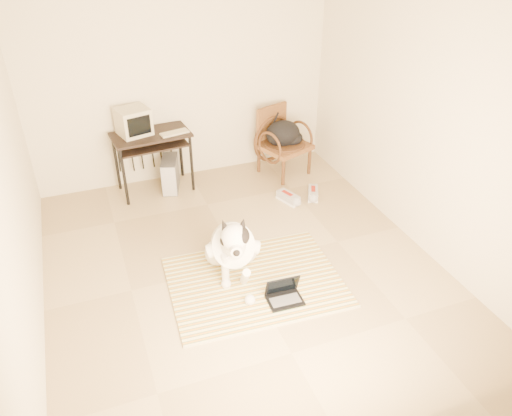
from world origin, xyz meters
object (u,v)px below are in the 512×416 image
computer_desk (152,142)px  pc_tower (170,174)px  laptop (284,294)px  crt_monitor (133,122)px  backpack (284,134)px  dog (232,247)px  rattan_chair (282,141)px

computer_desk → pc_tower: computer_desk is taller
laptop → pc_tower: (-0.54, 2.58, 0.14)m
crt_monitor → backpack: crt_monitor is taller
laptop → crt_monitor: (-0.91, 2.69, 0.90)m
backpack → dog: bearing=-126.5°
laptop → backpack: bearing=66.6°
dog → computer_desk: bearing=101.1°
dog → rattan_chair: rattan_chair is taller
dog → laptop: 0.72m
pc_tower → crt_monitor: bearing=163.4°
laptop → backpack: backpack is taller
computer_desk → crt_monitor: crt_monitor is taller
dog → backpack: dog is taller
computer_desk → crt_monitor: size_ratio=2.24×
pc_tower → backpack: backpack is taller
laptop → rattan_chair: size_ratio=0.38×
rattan_chair → backpack: rattan_chair is taller
computer_desk → backpack: size_ratio=1.98×
rattan_chair → backpack: bearing=-75.5°
dog → crt_monitor: 2.28m
crt_monitor → computer_desk: bearing=-21.7°
laptop → rattan_chair: 2.75m
laptop → backpack: 2.73m
crt_monitor → pc_tower: crt_monitor is taller
laptop → pc_tower: bearing=101.7°
crt_monitor → rattan_chair: (1.96, -0.18, -0.51)m
pc_tower → rattan_chair: 1.61m
pc_tower → rattan_chair: size_ratio=0.54×
laptop → computer_desk: 2.78m
pc_tower → rattan_chair: rattan_chair is taller
computer_desk → backpack: computer_desk is taller
computer_desk → pc_tower: (0.19, -0.04, -0.48)m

